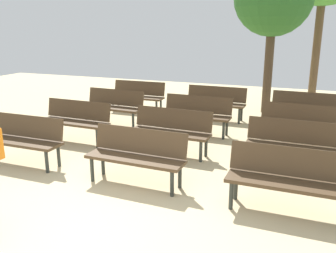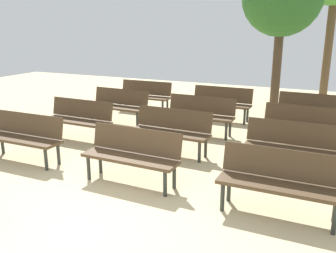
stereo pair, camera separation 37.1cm
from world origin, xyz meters
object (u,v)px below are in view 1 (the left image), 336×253
Objects in this scene: bench_r1_c0 at (75,118)px; bench_r3_c1 at (215,101)px; bench_r2_c1 at (197,112)px; bench_r3_c0 at (138,94)px; bench_r2_c2 at (299,123)px; bench_r1_c1 at (171,128)px; bench_r0_c2 at (288,176)px; bench_r1_c2 at (293,143)px; bench_r3_c2 at (305,108)px; bench_r0_c1 at (137,153)px; bench_r2_c0 at (113,105)px; bench_r0_c0 at (23,137)px.

bench_r3_c1 is at bearing 53.09° from bench_r1_c0.
bench_r1_c0 is 1.01× the size of bench_r2_c1.
bench_r3_c1 is (2.35, -0.09, 0.00)m from bench_r3_c0.
bench_r1_c1 is at bearing -146.49° from bench_r2_c2.
bench_r2_c2 is at bearing 89.73° from bench_r0_c2.
bench_r1_c2 is (-0.01, 1.55, 0.00)m from bench_r0_c2.
bench_r1_c1 is at bearing 145.31° from bench_r0_c2.
bench_r3_c0 and bench_r3_c2 have the same top height.
bench_r2_c0 is at bearing 126.73° from bench_r0_c1.
bench_r2_c2 is at bearing 52.71° from bench_r0_c1.
bench_r2_c1 is 1.00× the size of bench_r3_c0.
bench_r2_c1 is (-2.22, 3.11, 0.00)m from bench_r0_c2.
bench_r2_c1 is 1.00× the size of bench_r3_c1.
bench_r0_c0 and bench_r0_c1 have the same top height.
bench_r0_c2 is 5.05m from bench_r3_c1.
bench_r3_c2 is at bearing -1.73° from bench_r3_c0.
bench_r0_c1 is 1.01× the size of bench_r3_c0.
bench_r2_c0 is 1.01× the size of bench_r3_c0.
bench_r0_c0 is at bearing -145.30° from bench_r2_c2.
bench_r0_c0 is 3.83m from bench_r2_c1.
bench_r3_c1 is (-2.19, 1.59, 0.00)m from bench_r2_c2.
bench_r1_c0 is (-4.51, 1.60, 0.00)m from bench_r0_c2.
bench_r0_c1 is at bearing -0.92° from bench_r0_c0.
bench_r1_c0 is at bearing 160.88° from bench_r0_c2.
bench_r1_c2 is at bearing 17.09° from bench_r0_c0.
bench_r1_c0 and bench_r3_c0 have the same top height.
bench_r1_c2 is (4.60, 1.43, 0.00)m from bench_r0_c0.
bench_r0_c1 and bench_r2_c2 have the same top height.
bench_r0_c0 is 2.32m from bench_r0_c1.
bench_r1_c2 and bench_r3_c0 have the same top height.
bench_r3_c0 is (-4.49, 3.11, 0.00)m from bench_r1_c2.
bench_r0_c2 is (4.61, -0.12, 0.00)m from bench_r0_c0.
bench_r3_c2 is (2.40, 2.90, 0.00)m from bench_r1_c1.
bench_r0_c2 is 5.46m from bench_r2_c0.
bench_r0_c1 is 1.01× the size of bench_r0_c2.
bench_r2_c1 is at bearing 1.69° from bench_r2_c0.
bench_r1_c1 and bench_r3_c1 have the same top height.
bench_r2_c2 is (2.33, 1.37, 0.00)m from bench_r1_c1.
bench_r0_c0 is at bearing -145.07° from bench_r1_c1.
bench_r1_c0 is 1.00× the size of bench_r1_c2.
bench_r0_c0 is at bearing -179.25° from bench_r0_c1.
bench_r0_c2 is at bearing -89.00° from bench_r1_c2.
bench_r0_c1 is at bearing -32.65° from bench_r1_c0.
bench_r0_c1 is 1.00× the size of bench_r1_c0.
bench_r3_c0 is (-4.54, 1.68, 0.00)m from bench_r2_c2.
bench_r1_c0 is 2.74m from bench_r2_c1.
bench_r0_c1 is at bearing -51.82° from bench_r2_c0.
bench_r2_c2 is at bearing 88.78° from bench_r1_c2.
bench_r3_c1 is (2.46, 4.45, 0.00)m from bench_r0_c0.
bench_r2_c1 is (0.07, 3.02, 0.00)m from bench_r0_c1.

